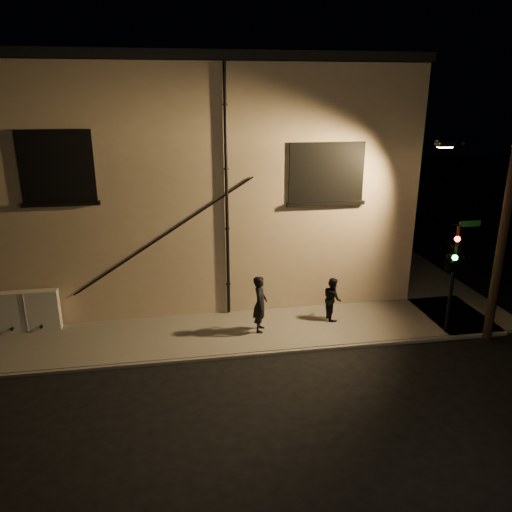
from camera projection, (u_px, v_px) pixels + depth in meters
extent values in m
plane|color=black|center=(299.00, 351.00, 15.29)|extent=(90.00, 90.00, 0.00)
cube|color=#605C57|center=(197.00, 335.00, 16.19)|extent=(20.00, 3.00, 0.12)
cube|color=#605C57|center=(389.00, 257.00, 23.80)|extent=(3.00, 16.00, 0.12)
cube|color=tan|center=(184.00, 171.00, 21.90)|extent=(16.00, 12.00, 8.50)
cube|color=black|center=(179.00, 64.00, 20.53)|extent=(16.20, 12.20, 0.30)
cube|color=black|center=(57.00, 166.00, 15.26)|extent=(2.20, 0.10, 2.20)
cube|color=black|center=(57.00, 166.00, 15.28)|extent=(1.98, 0.05, 1.98)
cube|color=black|center=(327.00, 172.00, 16.77)|extent=(2.60, 0.10, 2.00)
cube|color=#A5B28C|center=(326.00, 172.00, 16.78)|extent=(2.38, 0.05, 1.78)
cylinder|color=black|center=(227.00, 196.00, 16.38)|extent=(0.11, 0.11, 8.30)
cylinder|color=black|center=(161.00, 237.00, 16.47)|extent=(5.96, 0.04, 3.75)
cylinder|color=black|center=(165.00, 235.00, 16.47)|extent=(5.96, 0.04, 3.75)
cube|color=beige|center=(26.00, 311.00, 16.21)|extent=(2.06, 0.35, 1.36)
imported|color=black|center=(260.00, 304.00, 16.09)|extent=(0.62, 0.78, 1.89)
imported|color=black|center=(332.00, 299.00, 17.02)|extent=(0.59, 0.74, 1.48)
cylinder|color=black|center=(452.00, 280.00, 15.78)|extent=(0.12, 0.12, 3.56)
imported|color=black|center=(451.00, 259.00, 15.40)|extent=(0.90, 2.19, 0.86)
sphere|color=#FF140C|center=(457.00, 239.00, 15.02)|extent=(0.17, 0.17, 0.17)
sphere|color=#14FF3F|center=(455.00, 258.00, 15.20)|extent=(0.17, 0.17, 0.17)
cube|color=#0C4C1E|center=(470.00, 224.00, 15.27)|extent=(0.70, 0.03, 0.18)
cylinder|color=black|center=(502.00, 239.00, 15.12)|extent=(0.28, 0.28, 6.64)
cylinder|color=black|center=(481.00, 142.00, 14.61)|extent=(1.69, 0.93, 0.10)
cube|color=black|center=(445.00, 144.00, 15.02)|extent=(0.55, 0.28, 0.18)
cube|color=#FFC672|center=(445.00, 147.00, 15.05)|extent=(0.42, 0.20, 0.04)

